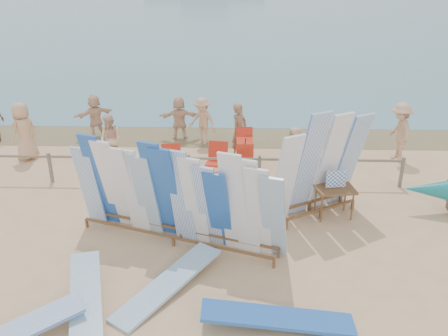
{
  "coord_description": "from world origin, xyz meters",
  "views": [
    {
      "loc": [
        1.39,
        -9.3,
        5.89
      ],
      "look_at": [
        1.03,
        1.93,
        0.98
      ],
      "focal_mm": 38.0,
      "sensor_mm": 36.0,
      "label": 1
    }
  ],
  "objects_px": {
    "flat_board_a": "(87,310)",
    "beachgoer_extra_0": "(399,132)",
    "vendor_table": "(334,201)",
    "beachgoer_3": "(202,121)",
    "side_surfboard_rack": "(319,168)",
    "beachgoer_11": "(95,116)",
    "flat_board_d": "(277,326)",
    "flat_board_b": "(169,289)",
    "beachgoer_0": "(24,131)",
    "beach_chair_right": "(217,165)",
    "beachgoer_6": "(295,152)",
    "stroller": "(245,153)",
    "main_surfboard_rack": "(176,198)",
    "beachgoer_5": "(179,118)",
    "beachgoer_7": "(239,131)",
    "beachgoer_2": "(110,140)",
    "beach_chair_left": "(172,166)"
  },
  "relations": [
    {
      "from": "stroller",
      "to": "beachgoer_2",
      "type": "relative_size",
      "value": 0.76
    },
    {
      "from": "flat_board_a",
      "to": "flat_board_d",
      "type": "relative_size",
      "value": 1.0
    },
    {
      "from": "flat_board_d",
      "to": "beachgoer_5",
      "type": "relative_size",
      "value": 1.74
    },
    {
      "from": "beachgoer_0",
      "to": "main_surfboard_rack",
      "type": "bearing_deg",
      "value": 74.34
    },
    {
      "from": "vendor_table",
      "to": "beachgoer_3",
      "type": "bearing_deg",
      "value": 116.56
    },
    {
      "from": "main_surfboard_rack",
      "to": "beachgoer_6",
      "type": "height_order",
      "value": "main_surfboard_rack"
    },
    {
      "from": "beachgoer_0",
      "to": "flat_board_b",
      "type": "bearing_deg",
      "value": 65.79
    },
    {
      "from": "beachgoer_11",
      "to": "beachgoer_3",
      "type": "bearing_deg",
      "value": 132.4
    },
    {
      "from": "side_surfboard_rack",
      "to": "beach_chair_right",
      "type": "bearing_deg",
      "value": 106.12
    },
    {
      "from": "beachgoer_3",
      "to": "beachgoer_11",
      "type": "xyz_separation_m",
      "value": [
        -3.93,
        0.61,
        -0.04
      ]
    },
    {
      "from": "side_surfboard_rack",
      "to": "flat_board_a",
      "type": "distance_m",
      "value": 6.16
    },
    {
      "from": "beachgoer_0",
      "to": "beachgoer_3",
      "type": "height_order",
      "value": "beachgoer_0"
    },
    {
      "from": "stroller",
      "to": "beach_chair_left",
      "type": "bearing_deg",
      "value": -165.33
    },
    {
      "from": "beachgoer_0",
      "to": "beach_chair_right",
      "type": "bearing_deg",
      "value": 107.09
    },
    {
      "from": "flat_board_b",
      "to": "beach_chair_right",
      "type": "height_order",
      "value": "beach_chair_right"
    },
    {
      "from": "flat_board_a",
      "to": "beachgoer_2",
      "type": "relative_size",
      "value": 1.71
    },
    {
      "from": "beach_chair_left",
      "to": "beach_chair_right",
      "type": "relative_size",
      "value": 0.97
    },
    {
      "from": "beachgoer_5",
      "to": "beachgoer_extra_0",
      "type": "distance_m",
      "value": 7.43
    },
    {
      "from": "beachgoer_extra_0",
      "to": "flat_board_b",
      "type": "bearing_deg",
      "value": -45.64
    },
    {
      "from": "beachgoer_0",
      "to": "beachgoer_7",
      "type": "xyz_separation_m",
      "value": [
        6.85,
        0.43,
        -0.05
      ]
    },
    {
      "from": "main_surfboard_rack",
      "to": "beachgoer_6",
      "type": "bearing_deg",
      "value": 70.0
    },
    {
      "from": "beach_chair_left",
      "to": "beachgoer_0",
      "type": "bearing_deg",
      "value": 156.67
    },
    {
      "from": "flat_board_d",
      "to": "beach_chair_right",
      "type": "xyz_separation_m",
      "value": [
        -1.37,
        6.55,
        0.27
      ]
    },
    {
      "from": "flat_board_a",
      "to": "beachgoer_11",
      "type": "bearing_deg",
      "value": 87.92
    },
    {
      "from": "flat_board_a",
      "to": "beach_chair_right",
      "type": "xyz_separation_m",
      "value": [
        2.1,
        6.25,
        0.27
      ]
    },
    {
      "from": "flat_board_d",
      "to": "beachgoer_11",
      "type": "distance_m",
      "value": 11.38
    },
    {
      "from": "flat_board_b",
      "to": "flat_board_d",
      "type": "distance_m",
      "value": 2.26
    },
    {
      "from": "main_surfboard_rack",
      "to": "beachgoer_0",
      "type": "xyz_separation_m",
      "value": [
        -5.46,
        4.82,
        -0.18
      ]
    },
    {
      "from": "vendor_table",
      "to": "stroller",
      "type": "xyz_separation_m",
      "value": [
        -2.2,
        3.05,
        0.06
      ]
    },
    {
      "from": "flat_board_b",
      "to": "beachgoer_2",
      "type": "relative_size",
      "value": 1.71
    },
    {
      "from": "beach_chair_right",
      "to": "stroller",
      "type": "height_order",
      "value": "stroller"
    },
    {
      "from": "beachgoer_0",
      "to": "beachgoer_6",
      "type": "height_order",
      "value": "beachgoer_0"
    },
    {
      "from": "beach_chair_right",
      "to": "beachgoer_5",
      "type": "xyz_separation_m",
      "value": [
        -1.47,
        3.03,
        0.5
      ]
    },
    {
      "from": "beachgoer_3",
      "to": "flat_board_b",
      "type": "bearing_deg",
      "value": -59.58
    },
    {
      "from": "beachgoer_5",
      "to": "beachgoer_0",
      "type": "bearing_deg",
      "value": 15.13
    },
    {
      "from": "flat_board_b",
      "to": "beachgoer_3",
      "type": "xyz_separation_m",
      "value": [
        0.08,
        8.14,
        0.83
      ]
    },
    {
      "from": "flat_board_a",
      "to": "beachgoer_extra_0",
      "type": "distance_m",
      "value": 10.89
    },
    {
      "from": "beach_chair_right",
      "to": "stroller",
      "type": "relative_size",
      "value": 0.78
    },
    {
      "from": "flat_board_a",
      "to": "beachgoer_6",
      "type": "distance_m",
      "value": 7.55
    },
    {
      "from": "beachgoer_3",
      "to": "beachgoer_7",
      "type": "bearing_deg",
      "value": -11.43
    },
    {
      "from": "flat_board_a",
      "to": "beachgoer_0",
      "type": "height_order",
      "value": "beachgoer_0"
    },
    {
      "from": "flat_board_d",
      "to": "stroller",
      "type": "height_order",
      "value": "stroller"
    },
    {
      "from": "flat_board_a",
      "to": "beach_chair_left",
      "type": "distance_m",
      "value": 6.16
    },
    {
      "from": "side_surfboard_rack",
      "to": "beachgoer_11",
      "type": "distance_m",
      "value": 9.14
    },
    {
      "from": "side_surfboard_rack",
      "to": "beachgoer_2",
      "type": "xyz_separation_m",
      "value": [
        -5.97,
        3.18,
        -0.5
      ]
    },
    {
      "from": "beachgoer_6",
      "to": "vendor_table",
      "type": "bearing_deg",
      "value": 5.05
    },
    {
      "from": "flat_board_b",
      "to": "beachgoer_6",
      "type": "xyz_separation_m",
      "value": [
        2.98,
        5.44,
        0.77
      ]
    },
    {
      "from": "vendor_table",
      "to": "beachgoer_2",
      "type": "relative_size",
      "value": 0.8
    },
    {
      "from": "beach_chair_left",
      "to": "beachgoer_11",
      "type": "height_order",
      "value": "beachgoer_11"
    },
    {
      "from": "beachgoer_7",
      "to": "beachgoer_2",
      "type": "bearing_deg",
      "value": 134.45
    }
  ]
}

